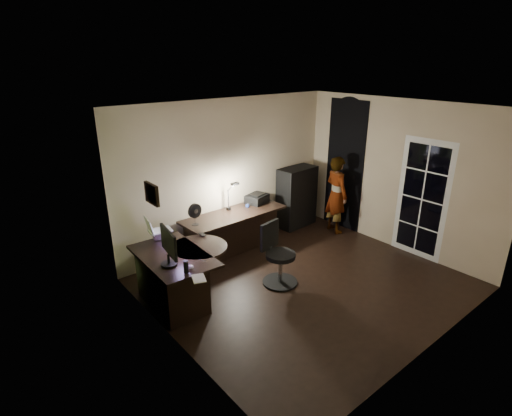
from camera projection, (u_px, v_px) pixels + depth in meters
floor at (305, 283)px, 6.30m from camera, size 4.50×4.00×0.01m
ceiling at (314, 108)px, 5.34m from camera, size 4.50×4.00×0.01m
wall_back at (229, 174)px, 7.27m from camera, size 4.50×0.01×2.70m
wall_front at (443, 251)px, 4.37m from camera, size 4.50×0.01×2.70m
wall_left at (171, 247)px, 4.48m from camera, size 0.01×4.00×2.70m
wall_right at (396, 176)px, 7.16m from camera, size 0.01×4.00×2.70m
green_wall_overlay at (172, 246)px, 4.49m from camera, size 0.00×4.00×2.70m
arched_doorway at (345, 166)px, 8.00m from camera, size 0.01×0.90×2.60m
french_door at (422, 200)px, 6.86m from camera, size 0.02×0.92×2.10m
framed_picture at (152, 194)px, 4.65m from camera, size 0.04×0.30×0.25m
desk_left at (175, 279)px, 5.67m from camera, size 0.88×1.38×0.78m
desk_right at (234, 232)px, 7.24m from camera, size 1.98×0.73×0.74m
cabinet at (297, 197)px, 8.28m from camera, size 0.86×0.47×1.25m
laptop_stand at (160, 234)px, 6.02m from camera, size 0.30×0.27×0.10m
laptop at (160, 223)px, 5.95m from camera, size 0.41×0.39×0.24m
monitor at (168, 252)px, 5.19m from camera, size 0.19×0.55×0.35m
mouse at (191, 267)px, 5.15m from camera, size 0.09×0.11×0.04m
phone at (202, 234)px, 6.12m from camera, size 0.08×0.15×0.01m
pen at (202, 260)px, 5.34m from camera, size 0.04×0.13×0.01m
speaker at (186, 267)px, 5.01m from camera, size 0.08×0.08×0.17m
notepad at (199, 278)px, 4.90m from camera, size 0.22×0.26×0.01m
desk_fan at (195, 214)px, 6.57m from camera, size 0.26×0.17×0.38m
headphones at (250, 205)px, 7.43m from camera, size 0.18×0.10×0.08m
printer at (257, 198)px, 7.60m from camera, size 0.48×0.42×0.18m
desk_lamp at (228, 195)px, 7.16m from camera, size 0.16×0.28×0.60m
office_chair at (281, 255)px, 6.14m from camera, size 0.64×0.64×0.98m
person at (336, 195)px, 7.93m from camera, size 0.48×0.62×1.56m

